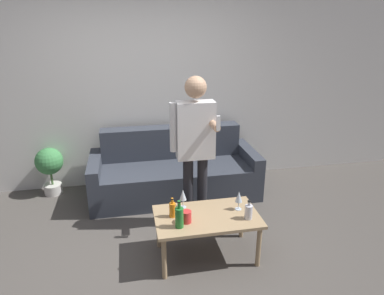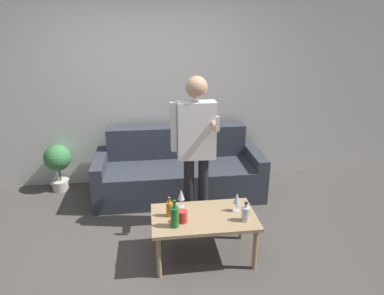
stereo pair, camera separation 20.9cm
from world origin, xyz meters
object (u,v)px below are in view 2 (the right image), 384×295
Objects in this scene: coffee_table at (204,221)px; person_standing_front at (196,141)px; couch at (179,171)px; bottle_orange at (175,216)px.

person_standing_front reaches higher than coffee_table.
coffee_table is (0.11, -1.34, 0.09)m from couch.
person_standing_front is at bearing 68.21° from bottle_orange.
coffee_table is 0.81m from person_standing_front.
bottle_orange is 0.87m from person_standing_front.
couch reaches higher than bottle_orange.
bottle_orange is (-0.28, -0.14, 0.15)m from coffee_table.
couch is 1.35m from coffee_table.
person_standing_front is (0.00, 0.57, 0.58)m from coffee_table.
bottle_orange is at bearing -153.92° from coffee_table.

